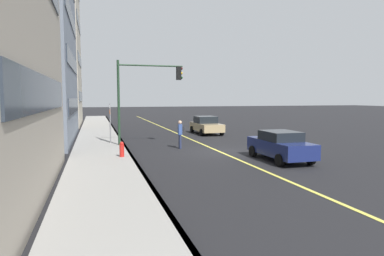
{
  "coord_description": "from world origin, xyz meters",
  "views": [
    {
      "loc": [
        -18.48,
        7.12,
        3.21
      ],
      "look_at": [
        -1.59,
        2.18,
        1.61
      ],
      "focal_mm": 31.38,
      "sensor_mm": 36.0,
      "label": 1
    }
  ],
  "objects_px": {
    "car_tan": "(206,125)",
    "car_navy": "(280,145)",
    "pedestrian_with_backpack": "(180,132)",
    "traffic_light_mast": "(144,88)",
    "street_sign_post": "(110,121)",
    "fire_hydrant": "(122,151)"
  },
  "relations": [
    {
      "from": "car_tan",
      "to": "car_navy",
      "type": "bearing_deg",
      "value": 178.13
    },
    {
      "from": "pedestrian_with_backpack",
      "to": "traffic_light_mast",
      "type": "relative_size",
      "value": 0.32
    },
    {
      "from": "street_sign_post",
      "to": "fire_hydrant",
      "type": "bearing_deg",
      "value": -176.97
    },
    {
      "from": "car_navy",
      "to": "fire_hydrant",
      "type": "height_order",
      "value": "car_navy"
    },
    {
      "from": "car_navy",
      "to": "car_tan",
      "type": "xyz_separation_m",
      "value": [
        13.06,
        -0.43,
        0.0
      ]
    },
    {
      "from": "street_sign_post",
      "to": "pedestrian_with_backpack",
      "type": "bearing_deg",
      "value": -124.95
    },
    {
      "from": "traffic_light_mast",
      "to": "fire_hydrant",
      "type": "bearing_deg",
      "value": 157.54
    },
    {
      "from": "street_sign_post",
      "to": "fire_hydrant",
      "type": "distance_m",
      "value": 5.89
    },
    {
      "from": "traffic_light_mast",
      "to": "car_tan",
      "type": "bearing_deg",
      "value": -46.34
    },
    {
      "from": "pedestrian_with_backpack",
      "to": "street_sign_post",
      "type": "xyz_separation_m",
      "value": [
        2.91,
        4.16,
        0.61
      ]
    },
    {
      "from": "car_tan",
      "to": "traffic_light_mast",
      "type": "xyz_separation_m",
      "value": [
        -6.04,
        6.33,
        3.08
      ]
    },
    {
      "from": "fire_hydrant",
      "to": "pedestrian_with_backpack",
      "type": "bearing_deg",
      "value": -53.55
    },
    {
      "from": "car_tan",
      "to": "pedestrian_with_backpack",
      "type": "distance_m",
      "value": 8.84
    },
    {
      "from": "car_tan",
      "to": "street_sign_post",
      "type": "relative_size",
      "value": 1.55
    },
    {
      "from": "car_navy",
      "to": "pedestrian_with_backpack",
      "type": "relative_size",
      "value": 2.34
    },
    {
      "from": "car_navy",
      "to": "traffic_light_mast",
      "type": "distance_m",
      "value": 9.67
    },
    {
      "from": "car_tan",
      "to": "pedestrian_with_backpack",
      "type": "relative_size",
      "value": 2.44
    },
    {
      "from": "pedestrian_with_backpack",
      "to": "traffic_light_mast",
      "type": "bearing_deg",
      "value": 50.14
    },
    {
      "from": "car_tan",
      "to": "traffic_light_mast",
      "type": "bearing_deg",
      "value": 133.66
    },
    {
      "from": "car_navy",
      "to": "pedestrian_with_backpack",
      "type": "distance_m",
      "value": 6.63
    },
    {
      "from": "pedestrian_with_backpack",
      "to": "fire_hydrant",
      "type": "bearing_deg",
      "value": 126.45
    },
    {
      "from": "pedestrian_with_backpack",
      "to": "street_sign_post",
      "type": "distance_m",
      "value": 5.11
    }
  ]
}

